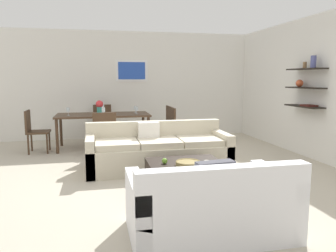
{
  "coord_description": "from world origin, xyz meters",
  "views": [
    {
      "loc": [
        -1.01,
        -5.07,
        1.53
      ],
      "look_at": [
        0.14,
        0.2,
        0.75
      ],
      "focal_mm": 35.46,
      "sensor_mm": 36.0,
      "label": 1
    }
  ],
  "objects_px": {
    "sofa_beige": "(158,152)",
    "dining_table": "(103,117)",
    "coffee_table": "(188,178)",
    "wine_glass_left_near": "(68,110)",
    "candle_jar": "(207,163)",
    "apple_on_coffee_table": "(165,161)",
    "wine_glass_right_far": "(135,108)",
    "dining_chair_head": "(103,120)",
    "dining_chair_right_far": "(164,122)",
    "wine_glass_head": "(103,107)",
    "loveseat_white": "(211,206)",
    "dining_chair_foot": "(105,131)",
    "wine_glass_foot": "(103,110)",
    "dining_chair_left_near": "(34,129)",
    "wine_glass_right_near": "(137,109)",
    "centerpiece_vase": "(100,106)",
    "dining_chair_right_near": "(168,125)",
    "decorative_bowl": "(188,163)"
  },
  "relations": [
    {
      "from": "dining_chair_foot",
      "to": "apple_on_coffee_table",
      "type": "bearing_deg",
      "value": -71.55
    },
    {
      "from": "dining_chair_right_far",
      "to": "centerpiece_vase",
      "type": "height_order",
      "value": "centerpiece_vase"
    },
    {
      "from": "loveseat_white",
      "to": "dining_chair_foot",
      "type": "relative_size",
      "value": 1.79
    },
    {
      "from": "candle_jar",
      "to": "dining_chair_head",
      "type": "distance_m",
      "value": 4.38
    },
    {
      "from": "loveseat_white",
      "to": "wine_glass_right_near",
      "type": "height_order",
      "value": "wine_glass_right_near"
    },
    {
      "from": "dining_table",
      "to": "wine_glass_right_far",
      "type": "xyz_separation_m",
      "value": [
        0.73,
        0.12,
        0.17
      ]
    },
    {
      "from": "wine_glass_right_near",
      "to": "candle_jar",
      "type": "bearing_deg",
      "value": -80.59
    },
    {
      "from": "coffee_table",
      "to": "dining_chair_left_near",
      "type": "distance_m",
      "value": 3.87
    },
    {
      "from": "loveseat_white",
      "to": "coffee_table",
      "type": "distance_m",
      "value": 1.26
    },
    {
      "from": "apple_on_coffee_table",
      "to": "wine_glass_left_near",
      "type": "xyz_separation_m",
      "value": [
        -1.46,
        2.97,
        0.45
      ]
    },
    {
      "from": "wine_glass_right_near",
      "to": "dining_chair_foot",
      "type": "bearing_deg",
      "value": -133.8
    },
    {
      "from": "dining_chair_head",
      "to": "wine_glass_right_far",
      "type": "bearing_deg",
      "value": -46.2
    },
    {
      "from": "sofa_beige",
      "to": "wine_glass_foot",
      "type": "xyz_separation_m",
      "value": [
        -0.86,
        1.56,
        0.58
      ]
    },
    {
      "from": "decorative_bowl",
      "to": "wine_glass_left_near",
      "type": "height_order",
      "value": "wine_glass_left_near"
    },
    {
      "from": "sofa_beige",
      "to": "dining_table",
      "type": "relative_size",
      "value": 1.19
    },
    {
      "from": "sofa_beige",
      "to": "dining_table",
      "type": "distance_m",
      "value": 2.18
    },
    {
      "from": "apple_on_coffee_table",
      "to": "wine_glass_left_near",
      "type": "height_order",
      "value": "wine_glass_left_near"
    },
    {
      "from": "dining_table",
      "to": "dining_chair_head",
      "type": "xyz_separation_m",
      "value": [
        -0.0,
        0.87,
        -0.18
      ]
    },
    {
      "from": "coffee_table",
      "to": "wine_glass_left_near",
      "type": "xyz_separation_m",
      "value": [
        -1.76,
        3.08,
        0.68
      ]
    },
    {
      "from": "dining_table",
      "to": "wine_glass_right_far",
      "type": "relative_size",
      "value": 13.04
    },
    {
      "from": "wine_glass_right_far",
      "to": "dining_chair_head",
      "type": "bearing_deg",
      "value": 133.8
    },
    {
      "from": "wine_glass_head",
      "to": "centerpiece_vase",
      "type": "height_order",
      "value": "centerpiece_vase"
    },
    {
      "from": "wine_glass_left_near",
      "to": "wine_glass_right_far",
      "type": "relative_size",
      "value": 1.07
    },
    {
      "from": "loveseat_white",
      "to": "candle_jar",
      "type": "relative_size",
      "value": 21.1
    },
    {
      "from": "dining_chair_foot",
      "to": "wine_glass_foot",
      "type": "relative_size",
      "value": 4.85
    },
    {
      "from": "loveseat_white",
      "to": "wine_glass_head",
      "type": "distance_m",
      "value": 4.97
    },
    {
      "from": "candle_jar",
      "to": "dining_chair_foot",
      "type": "xyz_separation_m",
      "value": [
        -1.26,
        2.45,
        0.09
      ]
    },
    {
      "from": "dining_chair_right_near",
      "to": "wine_glass_right_near",
      "type": "distance_m",
      "value": 0.77
    },
    {
      "from": "dining_chair_right_far",
      "to": "wine_glass_head",
      "type": "relative_size",
      "value": 5.04
    },
    {
      "from": "wine_glass_left_near",
      "to": "dining_chair_head",
      "type": "bearing_deg",
      "value": 53.68
    },
    {
      "from": "wine_glass_right_near",
      "to": "centerpiece_vase",
      "type": "height_order",
      "value": "centerpiece_vase"
    },
    {
      "from": "candle_jar",
      "to": "dining_table",
      "type": "relative_size",
      "value": 0.04
    },
    {
      "from": "dining_table",
      "to": "wine_glass_foot",
      "type": "bearing_deg",
      "value": -90.0
    },
    {
      "from": "coffee_table",
      "to": "centerpiece_vase",
      "type": "distance_m",
      "value": 3.42
    },
    {
      "from": "dining_chair_foot",
      "to": "wine_glass_right_near",
      "type": "bearing_deg",
      "value": 46.2
    },
    {
      "from": "candle_jar",
      "to": "centerpiece_vase",
      "type": "height_order",
      "value": "centerpiece_vase"
    },
    {
      "from": "loveseat_white",
      "to": "dining_chair_head",
      "type": "height_order",
      "value": "dining_chair_head"
    },
    {
      "from": "wine_glass_foot",
      "to": "wine_glass_right_near",
      "type": "distance_m",
      "value": 0.78
    },
    {
      "from": "wine_glass_head",
      "to": "wine_glass_left_near",
      "type": "relative_size",
      "value": 1.06
    },
    {
      "from": "dining_chair_foot",
      "to": "dining_chair_left_near",
      "type": "bearing_deg",
      "value": 154.77
    },
    {
      "from": "decorative_bowl",
      "to": "wine_glass_right_near",
      "type": "height_order",
      "value": "wine_glass_right_near"
    },
    {
      "from": "coffee_table",
      "to": "dining_chair_foot",
      "type": "distance_m",
      "value": 2.56
    },
    {
      "from": "dining_chair_head",
      "to": "dining_chair_left_near",
      "type": "bearing_deg",
      "value": -142.44
    },
    {
      "from": "coffee_table",
      "to": "apple_on_coffee_table",
      "type": "relative_size",
      "value": 13.55
    },
    {
      "from": "candle_jar",
      "to": "wine_glass_head",
      "type": "relative_size",
      "value": 0.43
    },
    {
      "from": "apple_on_coffee_table",
      "to": "dining_chair_head",
      "type": "xyz_separation_m",
      "value": [
        -0.74,
        3.96,
        0.09
      ]
    },
    {
      "from": "dining_chair_left_near",
      "to": "wine_glass_left_near",
      "type": "height_order",
      "value": "wine_glass_left_near"
    },
    {
      "from": "candle_jar",
      "to": "dining_chair_head",
      "type": "height_order",
      "value": "dining_chair_head"
    },
    {
      "from": "loveseat_white",
      "to": "dining_chair_right_far",
      "type": "xyz_separation_m",
      "value": [
        0.49,
        4.65,
        0.21
      ]
    },
    {
      "from": "candle_jar",
      "to": "apple_on_coffee_table",
      "type": "relative_size",
      "value": 0.98
    }
  ]
}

